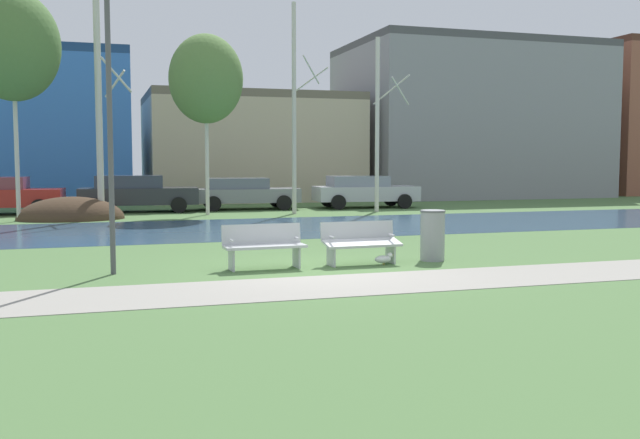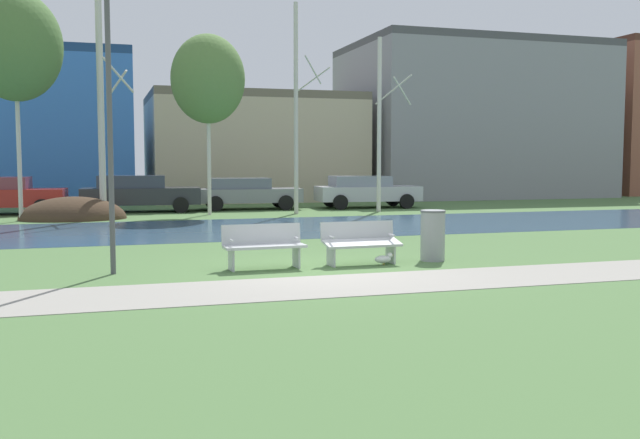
% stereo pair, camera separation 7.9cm
% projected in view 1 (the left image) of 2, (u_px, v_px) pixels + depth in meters
% --- Properties ---
extents(ground_plane, '(120.00, 120.00, 0.00)m').
position_uv_depth(ground_plane, '(230.00, 225.00, 23.35)').
color(ground_plane, '#4C703D').
extents(paved_path_strip, '(60.00, 2.07, 0.01)m').
position_uv_depth(paved_path_strip, '(351.00, 285.00, 12.23)').
color(paved_path_strip, gray).
rests_on(paved_path_strip, ground).
extents(river_band, '(80.00, 7.08, 0.01)m').
position_uv_depth(river_band, '(236.00, 228.00, 22.26)').
color(river_band, '#33516B').
rests_on(river_band, ground).
extents(soil_mound, '(3.74, 2.67, 1.64)m').
position_uv_depth(soil_mound, '(71.00, 219.00, 25.69)').
color(soil_mound, '#423021').
rests_on(soil_mound, ground).
extents(bench_left, '(1.62, 0.61, 0.87)m').
position_uv_depth(bench_left, '(264.00, 245.00, 14.00)').
color(bench_left, '#B2B5B7').
rests_on(bench_left, ground).
extents(bench_right, '(1.62, 0.61, 0.87)m').
position_uv_depth(bench_right, '(361.00, 241.00, 14.60)').
color(bench_right, '#B2B5B7').
rests_on(bench_right, ground).
extents(trash_bin, '(0.54, 0.54, 1.08)m').
position_uv_depth(trash_bin, '(433.00, 234.00, 15.15)').
color(trash_bin, gray).
rests_on(trash_bin, ground).
extents(seagull, '(0.42, 0.16, 0.25)m').
position_uv_depth(seagull, '(384.00, 259.00, 14.53)').
color(seagull, white).
rests_on(seagull, ground).
extents(streetlamp, '(0.32, 0.32, 5.36)m').
position_uv_depth(streetlamp, '(109.00, 81.00, 13.08)').
color(streetlamp, '#4C4C51').
rests_on(streetlamp, ground).
extents(birch_far_left, '(3.14, 3.14, 7.91)m').
position_uv_depth(birch_far_left, '(13.00, 46.00, 24.37)').
color(birch_far_left, beige).
rests_on(birch_far_left, ground).
extents(birch_left, '(1.30, 2.11, 8.05)m').
position_uv_depth(birch_left, '(100.00, 106.00, 25.59)').
color(birch_left, beige).
rests_on(birch_left, ground).
extents(birch_center_left, '(2.85, 2.85, 6.95)m').
position_uv_depth(birch_center_left, '(206.00, 79.00, 27.45)').
color(birch_center_left, beige).
rests_on(birch_center_left, ground).
extents(birch_center, '(1.46, 2.36, 8.25)m').
position_uv_depth(birch_center, '(295.00, 107.00, 28.08)').
color(birch_center, beige).
rests_on(birch_center, ground).
extents(birch_center_right, '(1.48, 2.72, 7.11)m').
position_uv_depth(birch_center_right, '(378.00, 123.00, 29.28)').
color(birch_center_right, beige).
rests_on(birch_center_right, ground).
extents(parked_van_nearest_red, '(4.62, 2.33, 1.47)m').
position_uv_depth(parked_van_nearest_red, '(0.00, 195.00, 27.79)').
color(parked_van_nearest_red, maroon).
rests_on(parked_van_nearest_red, ground).
extents(parked_sedan_second_dark, '(4.84, 2.25, 1.50)m').
position_uv_depth(parked_sedan_second_dark, '(137.00, 193.00, 29.19)').
color(parked_sedan_second_dark, '#282B30').
rests_on(parked_sedan_second_dark, ground).
extents(parked_hatch_third_grey, '(4.62, 2.29, 1.35)m').
position_uv_depth(parked_hatch_third_grey, '(244.00, 192.00, 30.76)').
color(parked_hatch_third_grey, slate).
rests_on(parked_hatch_third_grey, ground).
extents(parked_wagon_fourth_silver, '(4.67, 2.35, 1.42)m').
position_uv_depth(parked_wagon_fourth_silver, '(364.00, 191.00, 31.82)').
color(parked_wagon_fourth_silver, '#B2B5BC').
rests_on(parked_wagon_fourth_silver, ground).
extents(building_beige_block, '(10.82, 8.43, 5.58)m').
position_uv_depth(building_beige_block, '(249.00, 148.00, 38.78)').
color(building_beige_block, '#BCAD8E').
rests_on(building_beige_block, ground).
extents(building_grey_warehouse, '(14.03, 9.47, 8.81)m').
position_uv_depth(building_grey_warehouse, '(467.00, 121.00, 42.31)').
color(building_grey_warehouse, gray).
rests_on(building_grey_warehouse, ground).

